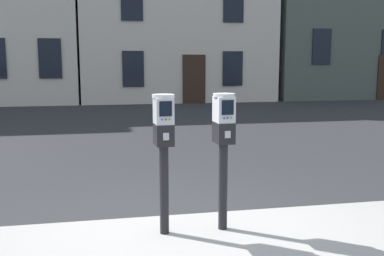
% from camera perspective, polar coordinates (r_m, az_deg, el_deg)
% --- Properties ---
extents(ground_plane, '(160.00, 160.00, 0.00)m').
position_cam_1_polar(ground_plane, '(4.91, -0.66, -13.37)').
color(ground_plane, '#28282B').
extents(parking_meter_near_kerb, '(0.23, 0.26, 1.39)m').
position_cam_1_polar(parking_meter_near_kerb, '(4.28, -3.68, -1.40)').
color(parking_meter_near_kerb, black).
rests_on(parking_meter_near_kerb, sidewalk_slab).
extents(parking_meter_twin_adjacent, '(0.23, 0.26, 1.39)m').
position_cam_1_polar(parking_meter_twin_adjacent, '(4.39, 4.09, -1.14)').
color(parking_meter_twin_adjacent, black).
rests_on(parking_meter_twin_adjacent, sidewalk_slab).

